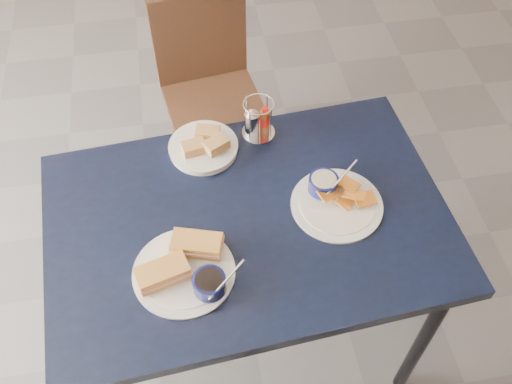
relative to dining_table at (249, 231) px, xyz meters
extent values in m
plane|color=#545459|center=(0.01, -0.05, -0.68)|extent=(6.00, 6.00, 0.00)
cube|color=black|center=(0.00, 0.00, 0.05)|extent=(1.24, 0.87, 0.04)
cylinder|color=black|center=(0.51, -0.32, -0.33)|extent=(0.04, 0.04, 0.71)
cylinder|color=black|center=(-0.51, 0.32, -0.33)|extent=(0.04, 0.04, 0.71)
cylinder|color=black|center=(0.51, 0.32, -0.33)|extent=(0.04, 0.04, 0.71)
cube|color=black|center=(-0.02, 0.87, -0.27)|extent=(0.45, 0.43, 0.04)
cylinder|color=black|center=(-0.18, 0.71, -0.49)|extent=(0.03, 0.03, 0.39)
cylinder|color=black|center=(0.14, 0.71, -0.49)|extent=(0.03, 0.03, 0.39)
cylinder|color=black|center=(-0.18, 1.02, -0.49)|extent=(0.03, 0.03, 0.39)
cylinder|color=black|center=(0.14, 1.02, -0.49)|extent=(0.03, 0.03, 0.39)
cube|color=black|center=(-0.02, 1.04, -0.05)|extent=(0.40, 0.09, 0.42)
cylinder|color=white|center=(-0.20, -0.15, 0.07)|extent=(0.28, 0.28, 0.01)
cylinder|color=white|center=(-0.20, -0.15, 0.08)|extent=(0.23, 0.23, 0.00)
cube|color=#DA9C4E|center=(-0.26, -0.16, 0.10)|extent=(0.15, 0.10, 0.04)
cube|color=#DA8E85|center=(-0.26, -0.16, 0.10)|extent=(0.16, 0.11, 0.01)
cube|color=#DA9C4E|center=(-0.16, -0.09, 0.10)|extent=(0.15, 0.11, 0.04)
cube|color=#DA8E85|center=(-0.16, -0.09, 0.10)|extent=(0.16, 0.12, 0.01)
cylinder|color=#0A0D3B|center=(-0.14, -0.22, 0.10)|extent=(0.09, 0.09, 0.05)
cylinder|color=black|center=(-0.14, -0.22, 0.12)|extent=(0.08, 0.08, 0.01)
cylinder|color=silver|center=(-0.09, -0.24, 0.15)|extent=(0.11, 0.07, 0.08)
cylinder|color=white|center=(0.27, 0.00, 0.07)|extent=(0.28, 0.28, 0.01)
cylinder|color=white|center=(0.27, 0.00, 0.08)|extent=(0.23, 0.23, 0.00)
cube|color=orange|center=(0.30, 0.00, 0.08)|extent=(0.08, 0.08, 0.02)
cube|color=orange|center=(0.26, 0.03, 0.09)|extent=(0.07, 0.08, 0.02)
cube|color=orange|center=(0.26, 0.06, 0.09)|extent=(0.07, 0.05, 0.02)
cube|color=orange|center=(0.35, -0.01, 0.10)|extent=(0.07, 0.06, 0.02)
cube|color=orange|center=(0.25, 0.02, 0.10)|extent=(0.08, 0.07, 0.03)
cube|color=orange|center=(0.32, 0.00, 0.10)|extent=(0.08, 0.07, 0.02)
cube|color=orange|center=(0.31, 0.04, 0.11)|extent=(0.08, 0.08, 0.02)
cylinder|color=#0A0D3B|center=(0.24, 0.06, 0.10)|extent=(0.09, 0.09, 0.05)
cylinder|color=beige|center=(0.24, 0.06, 0.12)|extent=(0.08, 0.08, 0.01)
cylinder|color=silver|center=(0.28, 0.04, 0.15)|extent=(0.11, 0.07, 0.08)
cylinder|color=white|center=(-0.10, 0.29, 0.08)|extent=(0.22, 0.22, 0.02)
cylinder|color=white|center=(-0.10, 0.29, 0.09)|extent=(0.18, 0.18, 0.00)
cube|color=tan|center=(-0.13, 0.27, 0.11)|extent=(0.08, 0.06, 0.03)
cube|color=tan|center=(-0.08, 0.32, 0.11)|extent=(0.09, 0.07, 0.03)
cube|color=tan|center=(-0.06, 0.26, 0.12)|extent=(0.09, 0.08, 0.03)
cylinder|color=silver|center=(0.09, 0.34, 0.07)|extent=(0.11, 0.11, 0.01)
cylinder|color=silver|center=(0.12, 0.37, 0.14)|extent=(0.01, 0.01, 0.13)
cylinder|color=silver|center=(0.05, 0.37, 0.14)|extent=(0.01, 0.01, 0.13)
cylinder|color=silver|center=(0.05, 0.30, 0.14)|extent=(0.01, 0.01, 0.13)
cylinder|color=silver|center=(0.12, 0.30, 0.14)|extent=(0.01, 0.01, 0.13)
torus|color=silver|center=(0.09, 0.34, 0.20)|extent=(0.10, 0.10, 0.00)
cylinder|color=silver|center=(0.07, 0.34, 0.12)|extent=(0.05, 0.05, 0.08)
cone|color=silver|center=(0.07, 0.34, 0.17)|extent=(0.04, 0.04, 0.02)
cylinder|color=brown|center=(0.11, 0.34, 0.12)|extent=(0.03, 0.03, 0.08)
cylinder|color=#A30D09|center=(0.11, 0.34, 0.12)|extent=(0.03, 0.03, 0.03)
cylinder|color=#A30D09|center=(0.11, 0.34, 0.17)|extent=(0.02, 0.02, 0.02)
camera|label=1|loc=(-0.14, -0.96, 1.45)|focal=40.00mm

